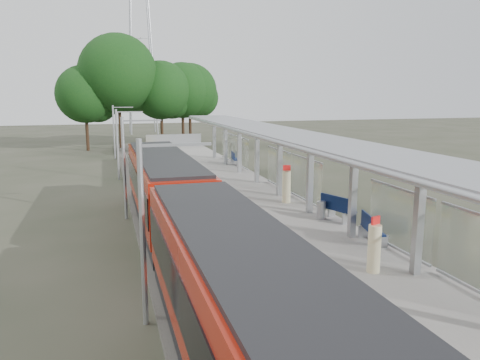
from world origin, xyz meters
The scene contains 15 objects.
trackbed centered at (-4.50, 20.00, 0.12)m, with size 3.00×70.00×0.24m, color #59544C.
platform centered at (0.00, 20.00, 0.50)m, with size 6.00×50.00×1.00m, color gray.
tactile_strip centered at (-2.55, 20.00, 1.01)m, with size 0.60×50.00×0.02m, color gold.
end_fence centered at (0.00, 44.95, 1.60)m, with size 6.00×0.10×1.20m, color #9EA0A5.
train centered at (-4.50, 10.00, 2.05)m, with size 2.74×27.60×3.62m.
canopy centered at (1.61, 16.19, 4.20)m, with size 3.27×38.00×3.66m.
pylon centered at (-1.00, 73.00, 19.00)m, with size 8.00×4.00×38.00m, color #9EA0A5, non-canonical shape.
tree_cluster centered at (-2.22, 52.35, 7.55)m, with size 19.55×12.10×13.35m.
catenary_masts centered at (-6.22, 19.00, 2.91)m, with size 2.08×48.16×5.40m.
bench_near centered at (2.35, 9.18, 1.58)m, with size 0.86×1.68×1.10m.
bench_mid centered at (2.60, 12.37, 1.60)m, with size 1.06×1.74×1.14m.
bench_far centered at (2.61, 29.64, 1.53)m, with size 0.62×1.52×1.01m.
info_pillar_near centered at (0.82, 6.50, 1.79)m, with size 0.41×0.41×1.83m.
info_pillar_far centered at (1.72, 16.24, 1.85)m, with size 0.44×0.44×1.97m.
litter_bin centered at (2.03, 12.77, 1.41)m, with size 0.40×0.40×0.81m, color #9EA0A5.
Camera 1 is at (-7.17, -5.87, 6.61)m, focal length 35.00 mm.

